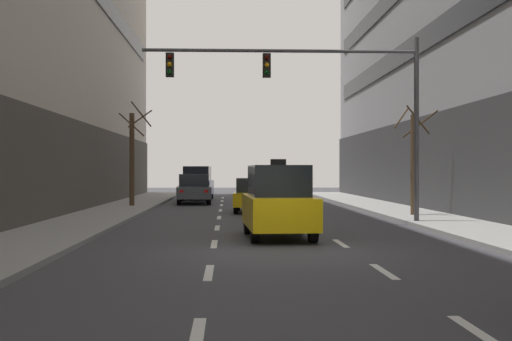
{
  "coord_description": "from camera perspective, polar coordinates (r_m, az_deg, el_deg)",
  "views": [
    {
      "loc": [
        -1.31,
        -15.93,
        1.93
      ],
      "look_at": [
        -0.05,
        14.78,
        1.92
      ],
      "focal_mm": 48.04,
      "sensor_mm": 36.0,
      "label": 1
    }
  ],
  "objects": [
    {
      "name": "lane_stripe_l1_s6",
      "position": [
        28.0,
        -3.09,
        -3.93
      ],
      "size": [
        0.16,
        2.0,
        0.01
      ],
      "primitive_type": "cube",
      "color": "silver",
      "rests_on": "ground"
    },
    {
      "name": "lane_stripe_l2_s8",
      "position": [
        38.1,
        2.13,
        -2.88
      ],
      "size": [
        0.16,
        2.0,
        0.01
      ],
      "primitive_type": "cube",
      "color": "silver",
      "rests_on": "ground"
    },
    {
      "name": "lane_stripe_l2_s3",
      "position": [
        13.41,
        10.6,
        -8.25
      ],
      "size": [
        0.16,
        2.0,
        0.01
      ],
      "primitive_type": "cube",
      "color": "silver",
      "rests_on": "ground"
    },
    {
      "name": "sidewalk_left",
      "position": [
        16.86,
        -20.34,
        -6.32
      ],
      "size": [
        2.96,
        80.0,
        0.14
      ],
      "primitive_type": "cube",
      "color": "gray",
      "rests_on": "ground"
    },
    {
      "name": "lane_stripe_l2_s6",
      "position": [
        28.16,
        3.72,
        -3.91
      ],
      "size": [
        0.16,
        2.0,
        0.01
      ],
      "primitive_type": "cube",
      "color": "silver",
      "rests_on": "ground"
    },
    {
      "name": "car_driving_2",
      "position": [
        39.57,
        -5.2,
        -1.56
      ],
      "size": [
        2.14,
        4.66,
        1.71
      ],
      "color": "black",
      "rests_on": "ground"
    },
    {
      "name": "lane_stripe_l2_s9",
      "position": [
        43.08,
        1.61,
        -2.54
      ],
      "size": [
        0.16,
        2.0,
        0.01
      ],
      "primitive_type": "cube",
      "color": "silver",
      "rests_on": "ground"
    },
    {
      "name": "ground_plane",
      "position": [
        16.1,
        2.34,
        -6.87
      ],
      "size": [
        120.0,
        120.0,
        0.0
      ],
      "primitive_type": "plane",
      "color": "#38383D"
    },
    {
      "name": "lane_stripe_l1_s7",
      "position": [
        32.99,
        -2.98,
        -3.33
      ],
      "size": [
        0.16,
        2.0,
        0.01
      ],
      "primitive_type": "cube",
      "color": "silver",
      "rests_on": "ground"
    },
    {
      "name": "lane_stripe_l2_s7",
      "position": [
        33.12,
        2.81,
        -3.32
      ],
      "size": [
        0.16,
        2.0,
        0.01
      ],
      "primitive_type": "cube",
      "color": "silver",
      "rests_on": "ground"
    },
    {
      "name": "lane_stripe_l1_s8",
      "position": [
        37.98,
        -2.89,
        -2.89
      ],
      "size": [
        0.16,
        2.0,
        0.01
      ],
      "primitive_type": "cube",
      "color": "silver",
      "rests_on": "ground"
    },
    {
      "name": "street_tree_1",
      "position": [
        35.3,
        -10.26,
        1.18
      ],
      "size": [
        1.57,
        2.0,
        5.21
      ],
      "color": "#4C3823",
      "rests_on": "sidewalk_left"
    },
    {
      "name": "lane_stripe_l1_s4",
      "position": [
        18.04,
        -3.5,
        -6.12
      ],
      "size": [
        0.16,
        2.0,
        0.01
      ],
      "primitive_type": "cube",
      "color": "silver",
      "rests_on": "ground"
    },
    {
      "name": "lane_stripe_l1_s5",
      "position": [
        23.02,
        -3.25,
        -4.79
      ],
      "size": [
        0.16,
        2.0,
        0.01
      ],
      "primitive_type": "cube",
      "color": "silver",
      "rests_on": "ground"
    },
    {
      "name": "lane_stripe_l1_s9",
      "position": [
        42.98,
        -2.83,
        -2.55
      ],
      "size": [
        0.16,
        2.0,
        0.01
      ],
      "primitive_type": "cube",
      "color": "silver",
      "rests_on": "ground"
    },
    {
      "name": "lane_stripe_l2_s5",
      "position": [
        23.21,
        5.04,
        -4.75
      ],
      "size": [
        0.16,
        2.0,
        0.01
      ],
      "primitive_type": "cube",
      "color": "silver",
      "rests_on": "ground"
    },
    {
      "name": "lane_stripe_l2_s10",
      "position": [
        48.06,
        1.2,
        -2.28
      ],
      "size": [
        0.16,
        2.0,
        0.01
      ],
      "primitive_type": "cube",
      "color": "silver",
      "rests_on": "ground"
    },
    {
      "name": "lane_stripe_l1_s3",
      "position": [
        13.08,
        -3.94,
        -8.46
      ],
      "size": [
        0.16,
        2.0,
        0.01
      ],
      "primitive_type": "cube",
      "color": "silver",
      "rests_on": "ground"
    },
    {
      "name": "lane_stripe_l1_s2",
      "position": [
        8.17,
        -4.95,
        -13.63
      ],
      "size": [
        0.16,
        2.0,
        0.01
      ],
      "primitive_type": "cube",
      "color": "silver",
      "rests_on": "ground"
    },
    {
      "name": "lane_stripe_l1_s10",
      "position": [
        47.97,
        -2.78,
        -2.28
      ],
      "size": [
        0.16,
        2.0,
        0.01
      ],
      "primitive_type": "cube",
      "color": "silver",
      "rests_on": "ground"
    },
    {
      "name": "lane_stripe_l2_s4",
      "position": [
        18.28,
        7.06,
        -6.03
      ],
      "size": [
        0.16,
        2.0,
        0.01
      ],
      "primitive_type": "cube",
      "color": "silver",
      "rests_on": "ground"
    },
    {
      "name": "street_tree_0",
      "position": [
        28.34,
        12.99,
        0.79
      ],
      "size": [
        1.91,
        1.62,
        4.39
      ],
      "color": "#4C3823",
      "rests_on": "sidewalk_right"
    },
    {
      "name": "traffic_signal_0",
      "position": [
        24.46,
        5.45,
        6.8
      ],
      "size": [
        9.8,
        0.34,
        6.51
      ],
      "color": "#4C4C51",
      "rests_on": "sidewalk_right"
    },
    {
      "name": "lane_stripe_l2_s2",
      "position": [
        8.69,
        18.19,
        -12.8
      ],
      "size": [
        0.16,
        2.0,
        0.01
      ],
      "primitive_type": "cube",
      "color": "silver",
      "rests_on": "ground"
    },
    {
      "name": "car_driving_0",
      "position": [
        45.02,
        -4.9,
        -1.05
      ],
      "size": [
        2.07,
        4.59,
        2.19
      ],
      "color": "black",
      "rests_on": "ground"
    },
    {
      "name": "taxi_driving_1",
      "position": [
        31.6,
        -0.21,
        -2.07
      ],
      "size": [
        1.95,
        4.28,
        1.75
      ],
      "color": "black",
      "rests_on": "ground"
    },
    {
      "name": "taxi_driving_3",
      "position": [
        19.53,
        1.87,
        -2.62
      ],
      "size": [
        1.98,
        4.36,
        2.25
      ],
      "color": "black",
      "rests_on": "ground"
    }
  ]
}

